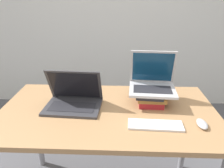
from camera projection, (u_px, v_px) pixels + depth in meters
name	position (u px, v px, depth m)	size (l,w,h in m)	color
wall_back	(115.00, 3.00, 2.69)	(8.00, 0.05, 2.70)	silver
desk	(108.00, 121.00, 1.44)	(1.39, 0.78, 0.78)	#9E754C
laptop_left	(74.00, 100.00, 1.43)	(0.37, 0.28, 0.25)	#333338
book_stack	(150.00, 96.00, 1.48)	(0.21, 0.27, 0.09)	maroon
laptop_on_books	(152.00, 82.00, 1.46)	(0.32, 0.27, 0.26)	#B2B2B7
wireless_keyboard	(155.00, 125.00, 1.23)	(0.31, 0.12, 0.01)	silver
mouse	(202.00, 124.00, 1.23)	(0.06, 0.11, 0.03)	#B2B2B7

